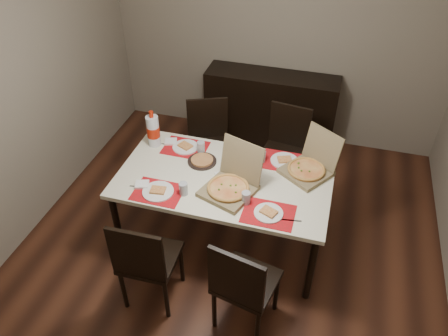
% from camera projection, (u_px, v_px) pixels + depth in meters
% --- Properties ---
extents(ground, '(3.80, 4.00, 0.02)m').
position_uv_depth(ground, '(229.00, 247.00, 4.08)').
color(ground, '#472416').
rests_on(ground, ground).
extents(room_walls, '(3.84, 4.02, 2.62)m').
position_uv_depth(room_walls, '(246.00, 53.00, 3.32)').
color(room_walls, gray).
rests_on(room_walls, ground).
extents(sideboard, '(1.50, 0.40, 0.90)m').
position_uv_depth(sideboard, '(270.00, 110.00, 5.13)').
color(sideboard, black).
rests_on(sideboard, ground).
extents(dining_table, '(1.80, 1.00, 0.75)m').
position_uv_depth(dining_table, '(224.00, 183.00, 3.74)').
color(dining_table, beige).
rests_on(dining_table, ground).
extents(chair_near_left, '(0.43, 0.43, 0.93)m').
position_uv_depth(chair_near_left, '(146.00, 260.00, 3.31)').
color(chair_near_left, black).
rests_on(chair_near_left, ground).
extents(chair_near_right, '(0.50, 0.50, 0.93)m').
position_uv_depth(chair_near_right, '(243.00, 284.00, 3.14)').
color(chair_near_right, black).
rests_on(chair_near_right, ground).
extents(chair_far_left, '(0.55, 0.55, 0.93)m').
position_uv_depth(chair_far_left, '(209.00, 140.00, 4.54)').
color(chair_far_left, black).
rests_on(chair_far_left, ground).
extents(chair_far_right, '(0.47, 0.47, 0.93)m').
position_uv_depth(chair_far_right, '(285.00, 146.00, 4.45)').
color(chair_far_right, black).
rests_on(chair_far_right, ground).
extents(setting_near_left, '(0.50, 0.30, 0.11)m').
position_uv_depth(setting_near_left, '(162.00, 190.00, 3.54)').
color(setting_near_left, red).
rests_on(setting_near_left, dining_table).
extents(setting_near_right, '(0.49, 0.30, 0.11)m').
position_uv_depth(setting_near_right, '(262.00, 209.00, 3.37)').
color(setting_near_right, red).
rests_on(setting_near_right, dining_table).
extents(setting_far_left, '(0.44, 0.30, 0.11)m').
position_uv_depth(setting_far_left, '(188.00, 147.00, 4.01)').
color(setting_far_left, red).
rests_on(setting_far_left, dining_table).
extents(setting_far_right, '(0.49, 0.30, 0.11)m').
position_uv_depth(setting_far_right, '(278.00, 160.00, 3.85)').
color(setting_far_right, red).
rests_on(setting_far_right, dining_table).
extents(napkin_loose, '(0.16, 0.16, 0.02)m').
position_uv_depth(napkin_loose, '(223.00, 176.00, 3.70)').
color(napkin_loose, white).
rests_on(napkin_loose, dining_table).
extents(pizza_box_center, '(0.50, 0.53, 0.38)m').
position_uv_depth(pizza_box_center, '(231.00, 185.00, 3.53)').
color(pizza_box_center, '#756443').
rests_on(pizza_box_center, dining_table).
extents(pizza_box_right, '(0.52, 0.53, 0.36)m').
position_uv_depth(pizza_box_right, '(309.00, 167.00, 3.71)').
color(pizza_box_right, '#756443').
rests_on(pizza_box_right, dining_table).
extents(faina_plate, '(0.26, 0.26, 0.03)m').
position_uv_depth(faina_plate, '(202.00, 161.00, 3.85)').
color(faina_plate, black).
rests_on(faina_plate, dining_table).
extents(dip_bowl, '(0.13, 0.13, 0.03)m').
position_uv_depth(dip_bowl, '(236.00, 162.00, 3.84)').
color(dip_bowl, white).
rests_on(dip_bowl, dining_table).
extents(soda_bottle, '(0.12, 0.12, 0.36)m').
position_uv_depth(soda_bottle, '(153.00, 131.00, 3.98)').
color(soda_bottle, silver).
rests_on(soda_bottle, dining_table).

